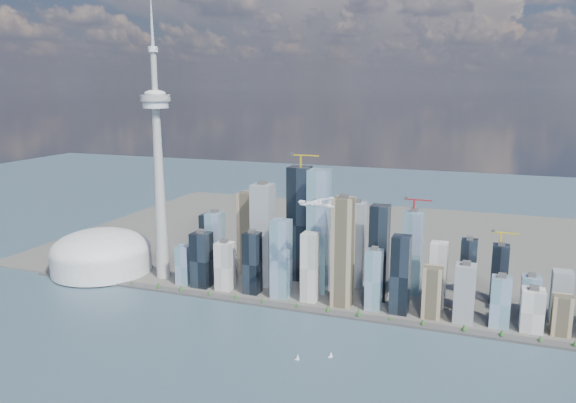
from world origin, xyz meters
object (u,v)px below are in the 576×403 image
(sailboat_east, at_px, (298,358))
(sailboat_west, at_px, (331,355))
(dome_stadium, at_px, (101,254))
(needle_tower, at_px, (158,161))
(airplane, at_px, (315,204))

(sailboat_east, bearing_deg, sailboat_west, 23.03)
(dome_stadium, height_order, sailboat_east, dome_stadium)
(sailboat_west, relative_size, sailboat_east, 0.95)
(needle_tower, bearing_deg, sailboat_west, -27.22)
(needle_tower, xyz_separation_m, airplane, (345.12, -93.13, -40.70))
(needle_tower, xyz_separation_m, dome_stadium, (-140.00, -10.00, -196.40))
(airplane, bearing_deg, needle_tower, -177.77)
(airplane, height_order, sailboat_west, airplane)
(sailboat_west, bearing_deg, sailboat_east, -169.42)
(needle_tower, height_order, airplane, needle_tower)
(sailboat_east, bearing_deg, airplane, 91.92)
(dome_stadium, distance_m, airplane, 516.24)
(dome_stadium, relative_size, sailboat_east, 19.49)
(needle_tower, distance_m, dome_stadium, 241.40)
(sailboat_east, bearing_deg, dome_stadium, 150.35)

